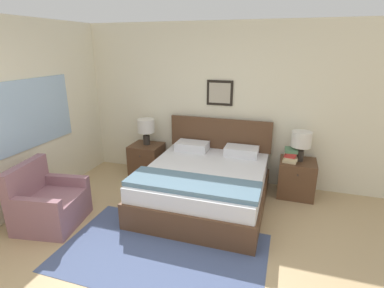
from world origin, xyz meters
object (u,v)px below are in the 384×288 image
at_px(nightstand_by_door, 296,178).
at_px(table_lamp_near_window, 146,127).
at_px(bed, 205,184).
at_px(nightstand_near_window, 147,160).
at_px(table_lamp_by_door, 301,141).
at_px(armchair, 48,204).

bearing_deg(nightstand_by_door, table_lamp_near_window, 179.51).
relative_size(bed, table_lamp_near_window, 4.16).
distance_m(nightstand_by_door, table_lamp_near_window, 2.61).
height_order(nightstand_near_window, table_lamp_by_door, table_lamp_by_door).
xyz_separation_m(armchair, table_lamp_near_window, (0.53, 1.83, 0.61)).
height_order(bed, nightstand_near_window, bed).
bearing_deg(nightstand_by_door, armchair, -149.44).
distance_m(nightstand_near_window, table_lamp_near_window, 0.60).
height_order(nightstand_near_window, table_lamp_near_window, table_lamp_near_window).
bearing_deg(armchair, table_lamp_by_door, 111.27).
bearing_deg(table_lamp_by_door, table_lamp_near_window, 180.00).
height_order(bed, nightstand_by_door, bed).
height_order(nightstand_near_window, nightstand_by_door, same).
height_order(nightstand_by_door, table_lamp_by_door, table_lamp_by_door).
height_order(bed, table_lamp_by_door, bed).
bearing_deg(table_lamp_near_window, armchair, -106.07).
relative_size(armchair, table_lamp_by_door, 1.92).
distance_m(table_lamp_near_window, table_lamp_by_door, 2.55).
xyz_separation_m(nightstand_by_door, table_lamp_near_window, (-2.54, 0.02, 0.60)).
bearing_deg(table_lamp_by_door, bed, -150.71).
xyz_separation_m(nightstand_by_door, table_lamp_by_door, (0.01, 0.02, 0.60)).
bearing_deg(table_lamp_near_window, nightstand_by_door, -0.49).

